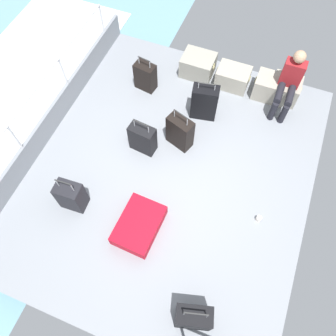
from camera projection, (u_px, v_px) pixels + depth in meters
The scene contains 16 objects.
ground_plane at pixel (171, 171), 5.52m from camera, with size 4.40×5.20×0.06m, color gray.
gunwale_port at pixel (50, 122), 5.68m from camera, with size 0.06×5.20×0.45m, color gray.
railing_port at pixel (39, 100), 5.19m from camera, with size 0.04×4.20×1.02m.
cargo_crate_0 at pixel (198, 65), 6.33m from camera, with size 0.63×0.49×0.40m.
cargo_crate_1 at pixel (233, 77), 6.20m from camera, with size 0.62×0.43×0.37m.
cargo_crate_2 at pixel (271, 88), 6.06m from camera, with size 0.62×0.43×0.42m.
cargo_crate_3 at pixel (285, 89), 6.04m from camera, with size 0.52×0.45×0.40m.
passenger_seated at pixel (290, 82), 5.63m from camera, with size 0.34×0.66×1.10m.
suitcase_0 at pixel (145, 76), 6.10m from camera, with size 0.40×0.28×0.69m.
suitcase_1 at pixel (139, 225), 4.94m from camera, with size 0.60×0.81×0.23m.
suitcase_2 at pixel (180, 132), 5.48m from camera, with size 0.47×0.35×0.79m.
suitcase_3 at pixel (204, 102), 5.74m from camera, with size 0.47×0.32×0.80m.
suitcase_4 at pixel (143, 139), 5.46m from camera, with size 0.44×0.27×0.70m.
suitcase_5 at pixel (71, 196), 4.98m from camera, with size 0.39×0.28×0.74m.
suitcase_6 at pixel (193, 317), 4.19m from camera, with size 0.49×0.35×0.76m.
paper_cup at pixel (259, 219), 5.05m from camera, with size 0.08×0.08×0.10m, color white.
Camera 1 is at (0.91, -2.42, 4.85)m, focal length 36.33 mm.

